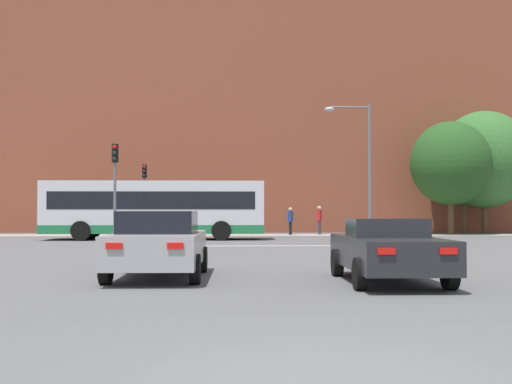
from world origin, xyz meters
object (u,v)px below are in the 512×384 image
car_roadster_right (388,250)px  pedestrian_walking_west (141,219)px  car_saloon_left (159,244)px  pedestrian_walking_east (290,219)px  street_lamp_junction (361,156)px  bus_crossing_lead (154,208)px  pedestrian_waiting (319,218)px  traffic_light_far_left (144,188)px  traffic_light_near_left (115,178)px

car_roadster_right → pedestrian_walking_west: pedestrian_walking_west is taller
car_saloon_left → pedestrian_walking_east: pedestrian_walking_east is taller
car_roadster_right → street_lamp_junction: size_ratio=0.64×
bus_crossing_lead → pedestrian_waiting: 11.51m
car_saloon_left → street_lamp_junction: (8.15, 17.23, 3.47)m
car_saloon_left → pedestrian_waiting: (7.11, 25.38, 0.29)m
car_saloon_left → pedestrian_waiting: bearing=75.0°
car_roadster_right → street_lamp_junction: bearing=80.2°
pedestrian_walking_east → pedestrian_walking_west: 9.14m
bus_crossing_lead → street_lamp_junction: 11.04m
pedestrian_walking_east → traffic_light_far_left: bearing=-58.5°
car_saloon_left → car_roadster_right: size_ratio=0.97×
bus_crossing_lead → street_lamp_junction: street_lamp_junction is taller
street_lamp_junction → traffic_light_far_left: bearing=150.7°
pedestrian_waiting → pedestrian_walking_west: bearing=-55.9°
traffic_light_near_left → pedestrian_walking_east: bearing=54.2°
car_roadster_right → traffic_light_far_left: bearing=109.0°
bus_crossing_lead → pedestrian_walking_west: bearing=16.1°
traffic_light_near_left → pedestrian_walking_west: (-0.46, 10.96, -1.92)m
car_saloon_left → pedestrian_waiting: 26.36m
car_saloon_left → pedestrian_walking_east: size_ratio=2.50×
traffic_light_far_left → pedestrian_walking_east: bearing=6.5°
car_saloon_left → traffic_light_far_left: traffic_light_far_left is taller
traffic_light_near_left → bus_crossing_lead: bearing=80.9°
bus_crossing_lead → traffic_light_near_left: (-0.96, -6.03, 1.32)m
traffic_light_far_left → pedestrian_waiting: (10.75, 1.52, -1.81)m
car_saloon_left → street_lamp_junction: 19.38m
pedestrian_walking_west → traffic_light_near_left: bearing=132.8°
car_saloon_left → bus_crossing_lead: 19.13m
car_roadster_right → pedestrian_waiting: bearing=85.3°
car_saloon_left → street_lamp_junction: bearing=65.3°
traffic_light_far_left → traffic_light_near_left: bearing=-88.7°
car_roadster_right → pedestrian_waiting: size_ratio=2.44×
street_lamp_junction → pedestrian_walking_east: (-2.92, 7.64, -3.25)m
traffic_light_far_left → pedestrian_walking_east: traffic_light_far_left is taller
traffic_light_near_left → pedestrian_waiting: bearing=49.9°
car_roadster_right → street_lamp_junction: (3.10, 18.29, 3.56)m
car_saloon_left → traffic_light_near_left: 13.54m
pedestrian_walking_west → car_saloon_left: bearing=139.6°
car_saloon_left → car_roadster_right: car_saloon_left is taller
bus_crossing_lead → pedestrian_waiting: (9.54, 6.43, -0.56)m
traffic_light_near_left → traffic_light_far_left: size_ratio=1.03×
traffic_light_far_left → street_lamp_junction: bearing=-29.3°
bus_crossing_lead → traffic_light_far_left: (-1.21, 4.91, 1.24)m
street_lamp_junction → pedestrian_walking_west: bearing=151.0°
pedestrian_waiting → pedestrian_walking_west: 11.06m
street_lamp_junction → pedestrian_waiting: (-1.04, 8.15, -3.19)m
car_roadster_right → bus_crossing_lead: bus_crossing_lead is taller
car_roadster_right → traffic_light_far_left: (-8.69, 24.92, 2.18)m
street_lamp_junction → pedestrian_waiting: bearing=97.3°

